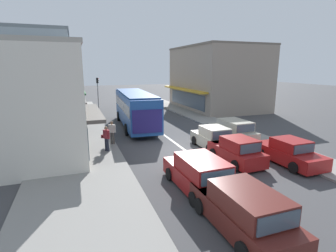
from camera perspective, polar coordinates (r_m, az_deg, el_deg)
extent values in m
plane|color=#3F3F42|center=(17.78, 3.67, -5.24)|extent=(140.00, 140.00, 0.00)
cube|color=silver|center=(21.37, -0.57, -2.15)|extent=(0.20, 28.00, 0.01)
cube|color=gray|center=(22.19, -19.19, -2.13)|extent=(5.20, 44.00, 0.14)
cube|color=gray|center=(25.69, 11.12, 0.25)|extent=(2.80, 44.00, 0.12)
cube|color=silver|center=(17.35, -31.02, 3.67)|extent=(7.83, 7.02, 6.58)
cube|color=#4C4742|center=(17.11, -16.35, 2.87)|extent=(1.10, 6.45, 0.20)
cube|color=#425160|center=(17.35, -17.47, -1.47)|extent=(0.06, 5.61, 1.80)
cube|color=#A19D92|center=(17.26, -32.33, 14.90)|extent=(7.99, 7.02, 0.24)
cube|color=#84939E|center=(24.70, -27.93, 7.85)|extent=(6.63, 7.80, 8.04)
cube|color=#4C4742|center=(24.58, -18.88, 5.51)|extent=(1.10, 7.18, 0.20)
cube|color=#425160|center=(24.75, -19.64, 2.45)|extent=(0.06, 6.24, 1.80)
cube|color=slate|center=(24.82, -28.95, 17.39)|extent=(6.79, 7.80, 0.24)
cube|color=beige|center=(32.79, -26.01, 8.88)|extent=(7.20, 8.25, 8.08)
cube|color=#2D703D|center=(32.70, -18.68, 7.11)|extent=(1.10, 7.59, 0.20)
cube|color=#425160|center=(32.83, -19.26, 4.80)|extent=(0.06, 6.60, 1.80)
cube|color=gray|center=(32.88, -26.73, 16.11)|extent=(7.36, 8.25, 0.24)
cube|color=gray|center=(36.51, 10.52, 10.08)|extent=(8.73, 13.04, 7.97)
cube|color=gold|center=(34.44, 3.41, 7.99)|extent=(1.10, 11.99, 0.20)
cube|color=#425160|center=(34.73, 4.02, 5.86)|extent=(0.06, 10.43, 1.80)
cube|color=#6E6358|center=(36.58, 10.79, 16.51)|extent=(8.89, 13.04, 0.24)
cube|color=#1E4C99|center=(24.59, -7.13, 3.87)|extent=(3.12, 10.93, 2.70)
cube|color=#425160|center=(24.53, -7.15, 4.81)|extent=(3.14, 10.50, 0.90)
cube|color=navy|center=(19.36, -4.50, 0.99)|extent=(2.25, 0.19, 1.76)
cube|color=navy|center=(24.42, -7.22, 7.14)|extent=(2.95, 10.06, 0.12)
cylinder|color=black|center=(27.92, -10.71, 2.12)|extent=(0.32, 0.97, 0.96)
cylinder|color=black|center=(28.26, -5.66, 2.41)|extent=(0.32, 0.97, 0.96)
cylinder|color=black|center=(21.77, -9.01, -0.74)|extent=(0.32, 0.97, 0.96)
cylinder|color=black|center=(22.21, -2.61, -0.34)|extent=(0.32, 0.97, 0.96)
cube|color=#B7B29E|center=(18.35, 9.59, -3.15)|extent=(1.65, 3.71, 0.76)
cube|color=#B7B29E|center=(17.92, 10.14, -1.23)|extent=(1.53, 1.90, 0.64)
cube|color=#425160|center=(18.74, 8.67, -0.57)|extent=(1.40, 0.06, 0.54)
cube|color=#425160|center=(17.11, 11.75, -1.96)|extent=(1.37, 0.06, 0.51)
cylinder|color=black|center=(18.98, 5.76, -3.16)|extent=(0.18, 0.62, 0.62)
cylinder|color=black|center=(19.72, 10.07, -2.69)|extent=(0.18, 0.62, 0.62)
cylinder|color=black|center=(17.09, 8.97, -5.03)|extent=(0.18, 0.62, 0.62)
cylinder|color=black|center=(17.91, 13.60, -4.41)|extent=(0.18, 0.62, 0.62)
cube|color=maroon|center=(12.22, 6.54, -11.22)|extent=(1.84, 4.53, 0.76)
cube|color=maroon|center=(11.66, 7.43, -8.61)|extent=(1.69, 2.63, 0.68)
cube|color=#425160|center=(12.76, 4.63, -6.65)|extent=(1.51, 0.09, 0.58)
cube|color=#425160|center=(10.61, 10.83, -10.95)|extent=(1.48, 0.09, 0.54)
cylinder|color=black|center=(13.10, 0.29, -10.44)|extent=(0.19, 0.62, 0.62)
cylinder|color=black|center=(13.78, 7.23, -9.35)|extent=(0.19, 0.62, 0.62)
cylinder|color=black|center=(10.87, 5.60, -15.60)|extent=(0.19, 0.62, 0.62)
cylinder|color=black|center=(11.68, 13.60, -13.81)|extent=(0.19, 0.62, 0.62)
cube|color=#561E19|center=(9.75, 15.61, -18.19)|extent=(1.81, 4.52, 0.76)
cube|color=#561E19|center=(9.16, 17.20, -15.27)|extent=(1.67, 2.62, 0.68)
cube|color=#425160|center=(10.12, 12.58, -12.23)|extent=(1.51, 0.08, 0.58)
cube|color=#425160|center=(8.30, 23.01, -18.84)|extent=(1.48, 0.08, 0.54)
cylinder|color=black|center=(10.42, 6.89, -16.95)|extent=(0.19, 0.62, 0.62)
cylinder|color=black|center=(11.26, 15.17, -14.96)|extent=(0.19, 0.62, 0.62)
cylinder|color=black|center=(8.52, 16.03, -24.90)|extent=(0.19, 0.62, 0.62)
cylinder|color=black|center=(9.52, 25.25, -21.28)|extent=(0.19, 0.62, 0.62)
cube|color=maroon|center=(15.85, 14.52, -5.91)|extent=(1.79, 3.76, 0.76)
cube|color=maroon|center=(15.42, 15.32, -3.75)|extent=(1.60, 1.96, 0.64)
cube|color=#425160|center=(16.16, 13.25, -2.88)|extent=(1.40, 0.12, 0.54)
cube|color=#425160|center=(14.69, 17.60, -4.70)|extent=(1.37, 0.12, 0.51)
cylinder|color=black|center=(16.34, 9.84, -5.90)|extent=(0.21, 0.63, 0.62)
cylinder|color=black|center=(17.23, 14.50, -5.14)|extent=(0.21, 0.63, 0.62)
cylinder|color=black|center=(14.61, 14.45, -8.36)|extent=(0.21, 0.63, 0.62)
cylinder|color=black|center=(15.60, 19.35, -7.33)|extent=(0.21, 0.63, 0.62)
cube|color=maroon|center=(16.73, 24.72, -5.75)|extent=(1.78, 4.23, 0.72)
cube|color=maroon|center=(16.48, 25.17, -3.66)|extent=(1.59, 1.82, 0.60)
cube|color=#425160|center=(17.10, 22.99, -2.89)|extent=(1.44, 0.08, 0.51)
cube|color=#425160|center=(15.88, 27.52, -4.47)|extent=(1.40, 0.08, 0.48)
cylinder|color=black|center=(17.09, 19.62, -5.63)|extent=(0.19, 0.62, 0.62)
cylinder|color=black|center=(18.21, 23.79, -4.87)|extent=(0.19, 0.62, 0.62)
cylinder|color=black|center=(15.37, 25.68, -8.19)|extent=(0.19, 0.62, 0.62)
cylinder|color=black|center=(16.62, 29.84, -7.12)|extent=(0.19, 0.62, 0.62)
cube|color=#B7B29E|center=(20.77, 13.73, -1.48)|extent=(1.83, 4.53, 0.76)
cube|color=#B7B29E|center=(20.33, 14.38, 0.26)|extent=(1.68, 2.62, 0.68)
cube|color=#425160|center=(21.40, 12.38, 0.97)|extent=(1.51, 0.08, 0.58)
cube|color=#425160|center=(19.29, 16.60, -0.52)|extent=(1.48, 0.08, 0.54)
cylinder|color=black|center=(21.47, 9.74, -1.42)|extent=(0.19, 0.62, 0.62)
cylinder|color=black|center=(22.39, 13.64, -1.02)|extent=(0.19, 0.62, 0.62)
cylinder|color=black|center=(19.27, 13.76, -3.22)|extent=(0.19, 0.62, 0.62)
cylinder|color=black|center=(20.29, 17.89, -2.68)|extent=(0.19, 0.62, 0.62)
cylinder|color=gray|center=(35.29, -15.01, 6.72)|extent=(0.12, 0.12, 4.20)
cube|color=black|center=(35.17, -15.17, 9.55)|extent=(0.24, 0.24, 0.68)
sphere|color=red|center=(35.17, -14.97, 9.94)|extent=(0.13, 0.13, 0.13)
sphere|color=black|center=(35.18, -14.94, 9.58)|extent=(0.13, 0.13, 0.13)
sphere|color=black|center=(35.19, -14.92, 9.22)|extent=(0.13, 0.13, 0.13)
cylinder|color=#232838|center=(17.40, -12.96, -4.02)|extent=(0.14, 0.14, 0.84)
cylinder|color=#232838|center=(17.52, -13.37, -3.93)|extent=(0.14, 0.14, 0.84)
cube|color=#A82D38|center=(17.28, -13.28, -1.75)|extent=(0.39, 0.42, 0.56)
sphere|color=#9E7051|center=(17.19, -13.35, -0.46)|extent=(0.22, 0.22, 0.22)
cylinder|color=#A82D38|center=(17.11, -12.72, -1.86)|extent=(0.09, 0.09, 0.54)
cylinder|color=#A82D38|center=(17.45, -13.83, -1.64)|extent=(0.09, 0.09, 0.54)
cube|color=maroon|center=(17.53, -14.01, -2.20)|extent=(0.25, 0.23, 0.22)
cylinder|color=#4C4742|center=(18.94, -11.76, -2.61)|extent=(0.14, 0.14, 0.84)
cylinder|color=#4C4742|center=(19.01, -12.25, -2.58)|extent=(0.14, 0.14, 0.84)
cube|color=beige|center=(18.81, -12.10, -0.54)|extent=(0.42, 0.38, 0.56)
sphere|color=brown|center=(18.72, -12.16, 0.66)|extent=(0.22, 0.22, 0.22)
cylinder|color=beige|center=(18.70, -11.44, -0.58)|extent=(0.09, 0.09, 0.54)
cylinder|color=beige|center=(18.91, -12.76, -0.49)|extent=(0.09, 0.09, 0.54)
cube|color=maroon|center=(18.97, -12.95, -1.03)|extent=(0.22, 0.26, 0.22)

